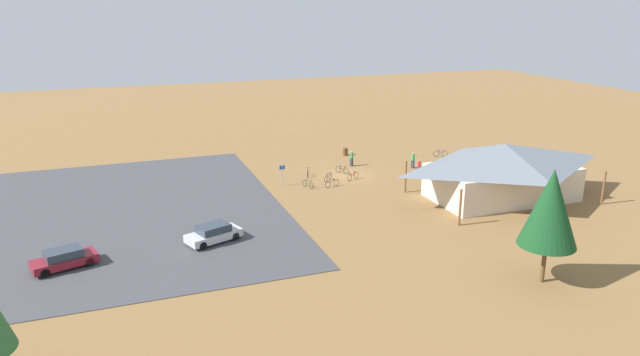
{
  "coord_description": "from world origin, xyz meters",
  "views": [
    {
      "loc": [
        23.47,
        54.83,
        17.79
      ],
      "look_at": [
        4.52,
        3.59,
        1.2
      ],
      "focal_mm": 32.58,
      "sensor_mm": 36.0,
      "label": 1
    }
  ],
  "objects_px": {
    "bike_pavilion": "(503,168)",
    "bicycle_green_near_porch": "(308,184)",
    "visitor_by_pavilion": "(413,160)",
    "car_silver_inner_stall": "(214,233)",
    "pine_midwest": "(550,208)",
    "bicycle_black_edge_north": "(342,170)",
    "bicycle_white_back_row": "(437,167)",
    "car_maroon_back_corner": "(64,259)",
    "bicycle_blue_yard_center": "(441,154)",
    "bicycle_purple_near_sign": "(328,177)",
    "bicycle_yellow_lone_east": "(455,157)",
    "visitor_at_bikes": "(352,158)",
    "bicycle_orange_lone_west": "(308,173)",
    "lot_sign": "(282,172)",
    "bicycle_teal_by_bin": "(471,160)",
    "visitor_crossing_yard": "(419,167)",
    "bicycle_red_yard_right": "(353,176)",
    "bicycle_silver_front_row": "(332,183)",
    "trash_bin": "(345,152)"
  },
  "relations": [
    {
      "from": "bike_pavilion",
      "to": "bicycle_green_near_porch",
      "type": "height_order",
      "value": "bike_pavilion"
    },
    {
      "from": "visitor_by_pavilion",
      "to": "car_silver_inner_stall",
      "type": "bearing_deg",
      "value": 28.2
    },
    {
      "from": "pine_midwest",
      "to": "bicycle_black_edge_north",
      "type": "relative_size",
      "value": 5.28
    },
    {
      "from": "bicycle_white_back_row",
      "to": "car_maroon_back_corner",
      "type": "xyz_separation_m",
      "value": [
        37.3,
        12.31,
        0.35
      ]
    },
    {
      "from": "bicycle_blue_yard_center",
      "to": "bicycle_white_back_row",
      "type": "bearing_deg",
      "value": 55.35
    },
    {
      "from": "bicycle_purple_near_sign",
      "to": "bicycle_yellow_lone_east",
      "type": "distance_m",
      "value": 17.09
    },
    {
      "from": "bicycle_yellow_lone_east",
      "to": "car_silver_inner_stall",
      "type": "bearing_deg",
      "value": 25.15
    },
    {
      "from": "car_maroon_back_corner",
      "to": "visitor_at_bikes",
      "type": "xyz_separation_m",
      "value": [
        -29.19,
        -17.36,
        0.2
      ]
    },
    {
      "from": "bicycle_purple_near_sign",
      "to": "visitor_by_pavilion",
      "type": "height_order",
      "value": "visitor_by_pavilion"
    },
    {
      "from": "bicycle_white_back_row",
      "to": "car_maroon_back_corner",
      "type": "bearing_deg",
      "value": 18.27
    },
    {
      "from": "bicycle_black_edge_north",
      "to": "visitor_at_bikes",
      "type": "distance_m",
      "value": 3.2
    },
    {
      "from": "bicycle_white_back_row",
      "to": "bicycle_green_near_porch",
      "type": "relative_size",
      "value": 1.0
    },
    {
      "from": "car_maroon_back_corner",
      "to": "visitor_by_pavilion",
      "type": "distance_m",
      "value": 38.06
    },
    {
      "from": "pine_midwest",
      "to": "visitor_by_pavilion",
      "type": "xyz_separation_m",
      "value": [
        -5.49,
        -27.39,
        -4.27
      ]
    },
    {
      "from": "pine_midwest",
      "to": "bicycle_orange_lone_west",
      "type": "bearing_deg",
      "value": -76.92
    },
    {
      "from": "bike_pavilion",
      "to": "bicycle_black_edge_north",
      "type": "bearing_deg",
      "value": -49.72
    },
    {
      "from": "bicycle_purple_near_sign",
      "to": "pine_midwest",
      "type": "bearing_deg",
      "value": 101.09
    },
    {
      "from": "bicycle_white_back_row",
      "to": "lot_sign",
      "type": "bearing_deg",
      "value": -2.44
    },
    {
      "from": "bicycle_teal_by_bin",
      "to": "bicycle_orange_lone_west",
      "type": "xyz_separation_m",
      "value": [
        19.49,
        -1.32,
        0.02
      ]
    },
    {
      "from": "bike_pavilion",
      "to": "bicycle_green_near_porch",
      "type": "relative_size",
      "value": 9.54
    },
    {
      "from": "bicycle_teal_by_bin",
      "to": "bicycle_black_edge_north",
      "type": "bearing_deg",
      "value": -4.03
    },
    {
      "from": "bicycle_blue_yard_center",
      "to": "visitor_crossing_yard",
      "type": "bearing_deg",
      "value": 42.9
    },
    {
      "from": "bicycle_purple_near_sign",
      "to": "visitor_by_pavilion",
      "type": "relative_size",
      "value": 0.71
    },
    {
      "from": "pine_midwest",
      "to": "bicycle_yellow_lone_east",
      "type": "relative_size",
      "value": 4.58
    },
    {
      "from": "pine_midwest",
      "to": "bicycle_white_back_row",
      "type": "bearing_deg",
      "value": -106.4
    },
    {
      "from": "lot_sign",
      "to": "bicycle_green_near_porch",
      "type": "distance_m",
      "value": 2.89
    },
    {
      "from": "bike_pavilion",
      "to": "bicycle_black_edge_north",
      "type": "relative_size",
      "value": 10.61
    },
    {
      "from": "lot_sign",
      "to": "visitor_by_pavilion",
      "type": "xyz_separation_m",
      "value": [
        -15.56,
        -1.18,
        -0.47
      ]
    },
    {
      "from": "visitor_by_pavilion",
      "to": "bicycle_blue_yard_center",
      "type": "bearing_deg",
      "value": -149.98
    },
    {
      "from": "bicycle_purple_near_sign",
      "to": "car_maroon_back_corner",
      "type": "distance_m",
      "value": 27.9
    },
    {
      "from": "bike_pavilion",
      "to": "car_silver_inner_stall",
      "type": "bearing_deg",
      "value": 2.41
    },
    {
      "from": "visitor_at_bikes",
      "to": "pine_midwest",
      "type": "bearing_deg",
      "value": 91.17
    },
    {
      "from": "lot_sign",
      "to": "bicycle_yellow_lone_east",
      "type": "relative_size",
      "value": 1.29
    },
    {
      "from": "pine_midwest",
      "to": "car_silver_inner_stall",
      "type": "bearing_deg",
      "value": -36.34
    },
    {
      "from": "bicycle_orange_lone_west",
      "to": "lot_sign",
      "type": "bearing_deg",
      "value": 32.04
    },
    {
      "from": "bicycle_red_yard_right",
      "to": "lot_sign",
      "type": "bearing_deg",
      "value": -4.34
    },
    {
      "from": "lot_sign",
      "to": "bicycle_purple_near_sign",
      "type": "relative_size",
      "value": 1.73
    },
    {
      "from": "bicycle_silver_front_row",
      "to": "visitor_by_pavilion",
      "type": "relative_size",
      "value": 0.94
    },
    {
      "from": "bicycle_green_near_porch",
      "to": "bicycle_orange_lone_west",
      "type": "xyz_separation_m",
      "value": [
        -1.3,
        -3.76,
        0.0
      ]
    },
    {
      "from": "bicycle_yellow_lone_east",
      "to": "bicycle_green_near_porch",
      "type": "bearing_deg",
      "value": 11.66
    },
    {
      "from": "bicycle_blue_yard_center",
      "to": "visitor_by_pavilion",
      "type": "height_order",
      "value": "visitor_by_pavilion"
    },
    {
      "from": "bicycle_white_back_row",
      "to": "visitor_at_bikes",
      "type": "xyz_separation_m",
      "value": [
        8.12,
        -5.04,
        0.55
      ]
    },
    {
      "from": "bicycle_purple_near_sign",
      "to": "car_silver_inner_stall",
      "type": "distance_m",
      "value": 18.53
    },
    {
      "from": "bicycle_silver_front_row",
      "to": "visitor_crossing_yard",
      "type": "xyz_separation_m",
      "value": [
        -10.23,
        -0.67,
        0.55
      ]
    },
    {
      "from": "bicycle_teal_by_bin",
      "to": "visitor_at_bikes",
      "type": "bearing_deg",
      "value": -14.29
    },
    {
      "from": "bicycle_green_near_porch",
      "to": "bicycle_teal_by_bin",
      "type": "distance_m",
      "value": 20.93
    },
    {
      "from": "visitor_by_pavilion",
      "to": "visitor_crossing_yard",
      "type": "relative_size",
      "value": 1.03
    },
    {
      "from": "bicycle_silver_front_row",
      "to": "visitor_crossing_yard",
      "type": "height_order",
      "value": "visitor_crossing_yard"
    },
    {
      "from": "bicycle_blue_yard_center",
      "to": "bicycle_black_edge_north",
      "type": "xyz_separation_m",
      "value": [
        13.78,
        2.43,
        -0.0
      ]
    },
    {
      "from": "trash_bin",
      "to": "visitor_by_pavilion",
      "type": "distance_m",
      "value": 9.22
    }
  ]
}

